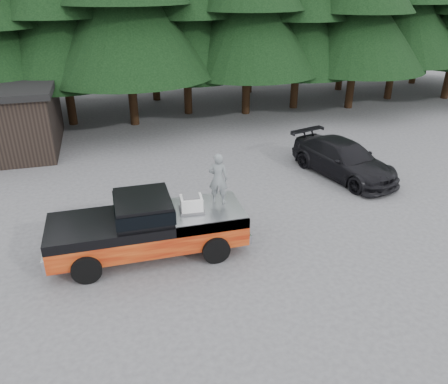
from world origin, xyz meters
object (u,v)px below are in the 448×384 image
object	(u,v)px
man_on_bed	(218,179)
pickup_truck	(149,234)
parked_car	(344,159)
air_compressor	(191,204)

from	to	relation	value
man_on_bed	pickup_truck	bearing A→B (deg)	26.21
parked_car	man_on_bed	bearing A→B (deg)	-166.88
air_compressor	parked_car	distance (m)	8.40
pickup_truck	parked_car	distance (m)	9.53
air_compressor	parked_car	bearing A→B (deg)	31.95
air_compressor	parked_car	xyz separation A→B (m)	(7.40, 3.90, -0.81)
man_on_bed	air_compressor	bearing A→B (deg)	38.88
man_on_bed	parked_car	size ratio (longest dim) A/B	0.32
man_on_bed	parked_car	distance (m)	7.54
pickup_truck	man_on_bed	xyz separation A→B (m)	(2.25, 0.23, 1.49)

